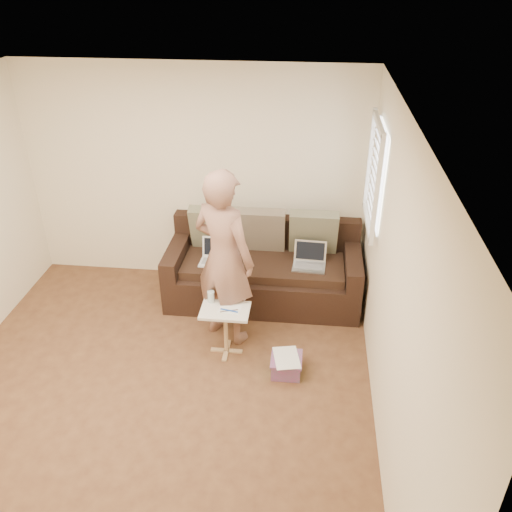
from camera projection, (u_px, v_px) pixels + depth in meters
The scene contains 17 objects.
floor at pixel (153, 400), 4.86m from camera, with size 4.50×4.50×0.00m, color #4E2F1D.
ceiling at pixel (116, 119), 3.56m from camera, with size 4.50×4.50×0.00m, color white.
wall_back at pixel (195, 177), 6.15m from camera, with size 4.00×4.00×0.00m, color #F3E1BD.
wall_right at pixel (393, 296), 4.02m from camera, with size 4.50×4.50×0.00m, color #F3E1BD.
window_blinds at pixel (375, 175), 5.12m from camera, with size 0.12×0.88×1.08m, color white, non-canonical shape.
sofa at pixel (264, 267), 6.10m from camera, with size 2.20×0.95×0.85m, color black, non-canonical shape.
pillow_left at pixel (214, 228), 6.15m from camera, with size 0.55×0.14×0.55m, color #6E6D51, non-canonical shape.
pillow_mid at pixel (261, 230), 6.10m from camera, with size 0.55×0.14×0.55m, color brown, non-canonical shape.
pillow_right at pixel (313, 232), 6.05m from camera, with size 0.55×0.14×0.55m, color #6E6D51, non-canonical shape.
laptop_silver at pixel (309, 268), 5.90m from camera, with size 0.36×0.26×0.24m, color #B7BABC, non-canonical shape.
laptop_white at pixel (216, 263), 5.99m from camera, with size 0.36×0.26×0.26m, color white, non-canonical shape.
person at pixel (224, 258), 5.24m from camera, with size 0.69×0.46×1.88m, color brown.
side_table at pixel (226, 331), 5.32m from camera, with size 0.48×0.34×0.53m, color silver, non-canonical shape.
drinking_glass at pixel (211, 297), 5.28m from camera, with size 0.07×0.07×0.12m, color silver, non-canonical shape.
scissors at pixel (229, 311), 5.16m from camera, with size 0.18×0.10×0.02m, color silver, non-canonical shape.
paper_on_table at pixel (232, 305), 5.26m from camera, with size 0.21×0.30×0.00m, color white, non-canonical shape.
striped_box at pixel (286, 365), 5.13m from camera, with size 0.30×0.30×0.19m, color #D11F8E, non-canonical shape.
Camera 1 is at (1.32, -3.43, 3.57)m, focal length 37.15 mm.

